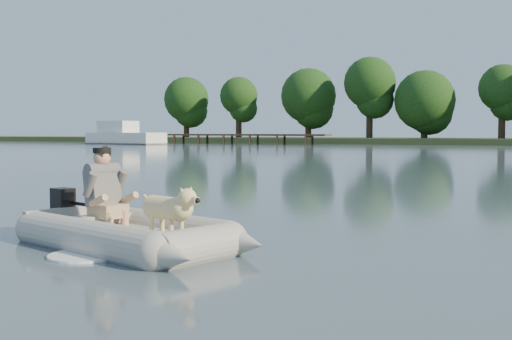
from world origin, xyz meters
The scene contains 7 objects.
water centered at (0.00, 0.00, 0.00)m, with size 160.00×160.00×0.00m, color slate.
dock centered at (-26.00, 52.00, 0.52)m, with size 18.00×2.00×1.04m, color #4C331E, non-canonical shape.
dinghy centered at (-0.41, -0.23, 0.50)m, with size 4.23×3.20×1.21m, color gray, non-canonical shape.
man centered at (-0.98, -0.02, 0.67)m, with size 0.63×0.54×0.93m, color #5A5B5F, non-canonical shape.
dog centered at (0.14, -0.34, 0.45)m, with size 0.81×0.29×0.54m, color #D3BA7A, non-canonical shape.
outboard_motor centered at (-1.79, 0.17, 0.27)m, with size 0.36×0.25×0.68m, color black, non-canonical shape.
cabin_cruiser centered at (-36.96, 46.62, 1.19)m, with size 9.05×3.23×2.80m, color white, non-canonical shape.
Camera 1 is at (4.04, -6.03, 1.31)m, focal length 45.00 mm.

